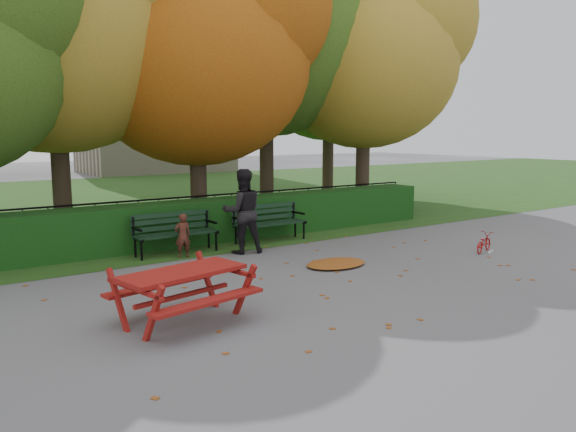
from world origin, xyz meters
TOP-DOWN VIEW (x-y plane):
  - ground at (0.00, 0.00)m, footprint 90.00×90.00m
  - grass_strip at (0.00, 14.00)m, footprint 90.00×90.00m
  - building_right at (8.00, 28.00)m, footprint 9.00×6.00m
  - hedge at (0.00, 4.50)m, footprint 13.00×0.90m
  - iron_fence at (0.00, 5.30)m, footprint 14.00×0.04m
  - tree_b at (-2.44, 6.75)m, footprint 6.72×6.40m
  - tree_c at (0.83, 5.96)m, footprint 6.30×6.00m
  - tree_d at (3.88, 7.23)m, footprint 7.14×6.80m
  - tree_e at (6.52, 5.77)m, footprint 6.09×5.80m
  - tree_g at (8.33, 9.76)m, footprint 6.30×6.00m
  - bench_left at (-1.30, 3.70)m, footprint 1.80×0.57m
  - bench_right at (1.10, 3.70)m, footprint 1.80×0.57m
  - picnic_table at (-3.01, -0.51)m, footprint 1.94×1.68m
  - leaf_pile at (0.82, 0.83)m, footprint 1.37×1.03m
  - leaf_scatter at (0.00, 0.30)m, footprint 9.00×5.70m
  - child at (-1.34, 3.20)m, footprint 0.36×0.26m
  - adult at (-0.07, 2.90)m, footprint 1.03×0.90m
  - bicycle at (4.28, -0.03)m, footprint 0.86×0.52m

SIDE VIEW (x-z plane):
  - ground at x=0.00m, z-range 0.00..0.00m
  - grass_strip at x=0.00m, z-range 0.01..0.01m
  - leaf_scatter at x=0.00m, z-range 0.00..0.01m
  - leaf_pile at x=0.82m, z-range 0.00..0.09m
  - bicycle at x=4.28m, z-range 0.00..0.43m
  - child at x=-1.34m, z-range 0.00..0.93m
  - hedge at x=0.00m, z-range 0.00..1.00m
  - bench_left at x=-1.30m, z-range 0.08..0.96m
  - bench_right at x=1.10m, z-range 0.08..0.96m
  - iron_fence at x=0.00m, z-range 0.03..1.05m
  - picnic_table at x=-3.01m, z-range 0.15..0.99m
  - adult at x=-0.07m, z-range 0.00..1.82m
  - tree_c at x=0.83m, z-range 0.82..8.82m
  - tree_e at x=6.52m, z-range 1.01..9.16m
  - tree_g at x=8.33m, z-range 1.10..9.65m
  - tree_b at x=-2.44m, z-range 1.01..9.80m
  - tree_d at x=3.88m, z-range 1.19..10.77m
  - building_right at x=8.00m, z-range 0.00..12.00m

